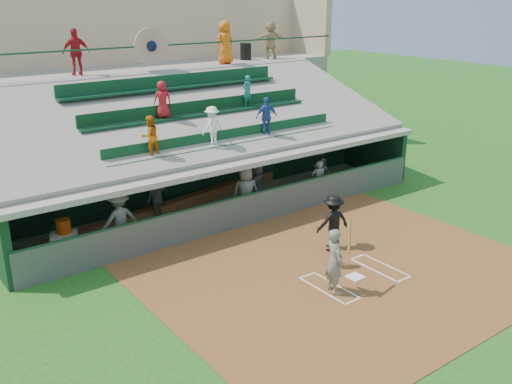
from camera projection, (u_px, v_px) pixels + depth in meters
ground at (355, 278)px, 16.19m from camera, size 100.00×100.00×0.00m
dirt_slab at (343, 271)px, 16.56m from camera, size 11.00×9.00×0.02m
home_plate at (355, 277)px, 16.18m from camera, size 0.43×0.43×0.03m
batters_box_chalk at (355, 277)px, 16.18m from camera, size 2.65×1.85×0.01m
dugout_floor at (224, 209)px, 21.30m from camera, size 16.00×3.50×0.04m
concourse_slab at (140, 119)px, 25.66m from camera, size 20.00×3.00×4.60m
grandstand at (172, 132)px, 23.40m from camera, size 20.40×10.40×7.80m
batter_at_plate at (335, 261)px, 15.11m from camera, size 0.92×0.80×1.95m
catcher at (333, 250)px, 16.66m from camera, size 0.56×0.45×1.08m
home_umpire at (333, 221)px, 17.87m from camera, size 1.22×0.84×1.73m
dugout_bench at (206, 195)px, 22.06m from camera, size 13.62×2.90×0.41m
white_table at (65, 244)px, 17.44m from camera, size 0.96×0.85×0.70m
water_cooler at (63, 226)px, 17.31m from camera, size 0.43×0.43×0.43m
dugout_player_a at (119, 220)px, 17.68m from camera, size 1.28×0.77×1.93m
dugout_player_b at (157, 199)px, 19.79m from camera, size 1.08×0.76×1.70m
dugout_player_c at (246, 192)px, 20.11m from camera, size 1.10×0.90×1.94m
dugout_player_d at (257, 183)px, 21.35m from camera, size 1.66×1.24×1.75m
dugout_player_e at (318, 180)px, 22.05m from camera, size 0.67×0.57×1.55m
dugout_player_f at (320, 166)px, 23.77m from camera, size 0.77×0.60×1.58m
trash_bin at (246, 51)px, 27.50m from camera, size 0.53×0.53×0.79m
concourse_staff_a at (76, 52)px, 22.10m from camera, size 1.09×0.53×1.80m
concourse_staff_b at (225, 43)px, 25.63m from camera, size 1.00×0.71×1.91m
concourse_staff_c at (270, 40)px, 27.88m from camera, size 1.74×0.73×1.82m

